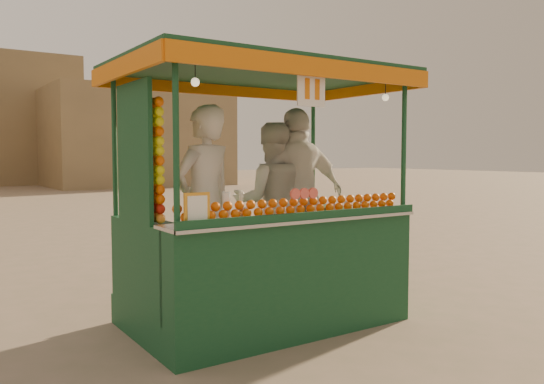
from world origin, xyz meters
TOP-DOWN VIEW (x-y plane):
  - ground at (0.00, 0.00)m, footprint 90.00×90.00m
  - building_right at (7.00, 24.00)m, footprint 9.00×6.00m
  - juice_cart at (-0.44, -0.08)m, footprint 2.69×1.75m
  - vendor_left at (-0.97, 0.05)m, footprint 0.74×0.59m
  - vendor_middle at (-0.04, 0.37)m, footprint 1.01×0.93m
  - vendor_right at (0.24, 0.27)m, footprint 1.12×0.57m

SIDE VIEW (x-z plane):
  - ground at x=0.00m, z-range 0.00..0.00m
  - juice_cart at x=-0.44m, z-range -0.43..2.02m
  - vendor_middle at x=-0.04m, z-range 0.28..1.95m
  - vendor_left at x=-0.97m, z-range 0.28..2.06m
  - vendor_right at x=0.24m, z-range 0.28..2.11m
  - building_right at x=7.00m, z-range 0.00..5.00m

